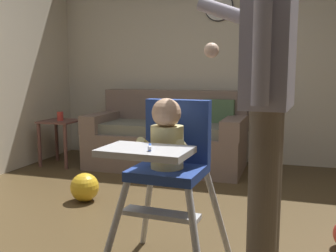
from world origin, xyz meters
TOP-DOWN VIEW (x-y plane):
  - ground at (0.00, 0.00)m, footprint 5.61×6.59m
  - wall_far at (0.00, 2.52)m, footprint 4.81×0.06m
  - couch at (-0.44, 2.00)m, footprint 1.74×0.86m
  - high_chair at (0.28, -0.25)m, footprint 0.64×0.75m
  - adult_standing at (0.77, -0.29)m, footprint 0.51×0.52m
  - toy_ball at (-0.74, 0.64)m, footprint 0.24×0.24m
  - side_table at (-1.65, 1.71)m, footprint 0.40×0.40m
  - sippy_cup at (-1.65, 1.71)m, footprint 0.07×0.07m
  - wall_clock at (0.03, 2.48)m, footprint 0.34×0.04m

SIDE VIEW (x-z plane):
  - ground at x=0.00m, z-range -0.10..0.00m
  - toy_ball at x=-0.74m, z-range 0.00..0.24m
  - couch at x=-0.44m, z-range -0.10..0.76m
  - side_table at x=-1.65m, z-range 0.12..0.64m
  - sippy_cup at x=-1.65m, z-range 0.52..0.62m
  - high_chair at x=0.28m, z-range 0.18..1.13m
  - adult_standing at x=0.77m, z-range 0.11..1.79m
  - wall_far at x=0.00m, z-range 0.00..2.59m
  - wall_clock at x=0.03m, z-range 1.66..2.00m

